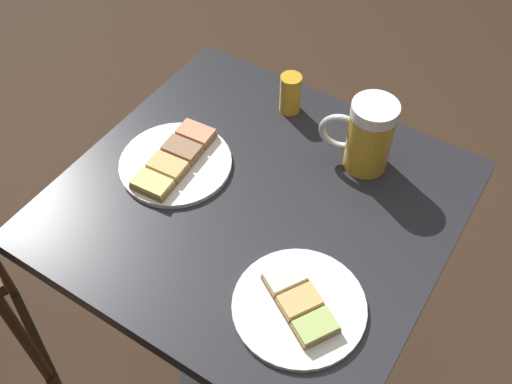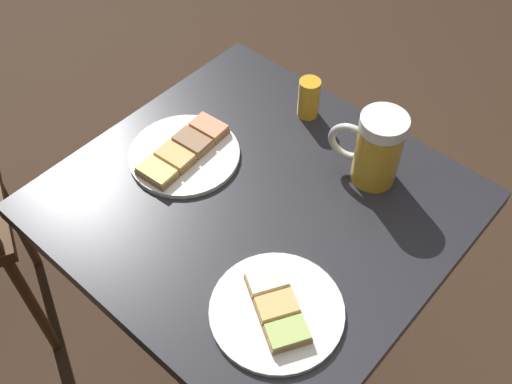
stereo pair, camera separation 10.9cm
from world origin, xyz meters
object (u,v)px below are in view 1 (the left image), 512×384
object	(u,v)px
plate_far	(299,305)
beer_mug	(367,135)
plate_near	(175,162)
beer_glass_small	(290,94)

from	to	relation	value
plate_far	beer_mug	world-z (taller)	beer_mug
plate_near	beer_mug	size ratio (longest dim) A/B	1.45
beer_glass_small	beer_mug	bearing A→B (deg)	-16.10
plate_near	beer_mug	distance (m)	0.37
plate_far	plate_near	bearing A→B (deg)	158.44
plate_far	beer_mug	distance (m)	0.36
beer_mug	plate_far	bearing A→B (deg)	-80.93
plate_far	beer_mug	bearing A→B (deg)	99.07
plate_far	beer_glass_small	distance (m)	0.48
plate_near	beer_mug	world-z (taller)	beer_mug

